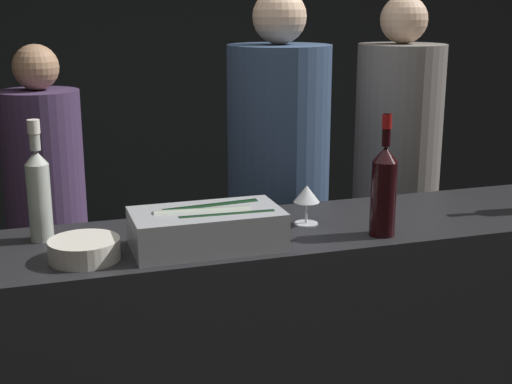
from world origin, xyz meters
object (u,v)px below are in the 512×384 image
(red_wine_bottle_tall, at_px, (384,188))
(person_grey_polo, at_px, (278,197))
(white_wine_bottle, at_px, (39,190))
(person_blond_tee, at_px, (396,176))
(bowl_white, at_px, (84,249))
(wine_glass, at_px, (307,196))
(ice_bin_with_bottles, at_px, (208,226))
(person_in_hoodie, at_px, (46,199))

(red_wine_bottle_tall, distance_m, person_grey_polo, 0.79)
(red_wine_bottle_tall, height_order, white_wine_bottle, red_wine_bottle_tall)
(red_wine_bottle_tall, bearing_deg, person_blond_tee, 59.01)
(white_wine_bottle, xyz_separation_m, person_grey_polo, (0.94, 0.48, -0.23))
(bowl_white, xyz_separation_m, wine_glass, (0.72, 0.12, 0.06))
(ice_bin_with_bottles, relative_size, white_wine_bottle, 1.18)
(person_in_hoodie, bearing_deg, bowl_white, -0.31)
(ice_bin_with_bottles, xyz_separation_m, person_blond_tee, (1.13, 0.91, -0.14))
(ice_bin_with_bottles, distance_m, person_grey_polo, 0.85)
(ice_bin_with_bottles, distance_m, person_blond_tee, 1.46)
(bowl_white, height_order, person_blond_tee, person_blond_tee)
(bowl_white, distance_m, white_wine_bottle, 0.27)
(person_blond_tee, height_order, person_grey_polo, person_grey_polo)
(white_wine_bottle, relative_size, person_grey_polo, 0.20)
(red_wine_bottle_tall, relative_size, person_grey_polo, 0.20)
(bowl_white, distance_m, person_blond_tee, 1.75)
(wine_glass, xyz_separation_m, person_grey_polo, (0.11, 0.58, -0.16))
(bowl_white, bearing_deg, wine_glass, 9.56)
(red_wine_bottle_tall, bearing_deg, wine_glass, 135.98)
(bowl_white, bearing_deg, white_wine_bottle, 116.76)
(person_in_hoodie, distance_m, person_blond_tee, 1.66)
(white_wine_bottle, bearing_deg, red_wine_bottle_tall, -15.05)
(ice_bin_with_bottles, xyz_separation_m, white_wine_bottle, (-0.47, 0.22, 0.10))
(ice_bin_with_bottles, height_order, person_blond_tee, person_blond_tee)
(person_blond_tee, bearing_deg, red_wine_bottle_tall, 66.92)
(person_blond_tee, bearing_deg, white_wine_bottle, 31.56)
(wine_glass, bearing_deg, ice_bin_with_bottles, -161.35)
(ice_bin_with_bottles, height_order, red_wine_bottle_tall, red_wine_bottle_tall)
(person_in_hoodie, bearing_deg, ice_bin_with_bottles, 13.13)
(red_wine_bottle_tall, height_order, person_grey_polo, person_grey_polo)
(person_in_hoodie, bearing_deg, wine_glass, 27.13)
(bowl_white, height_order, person_in_hoodie, person_in_hoodie)
(white_wine_bottle, xyz_separation_m, person_in_hoodie, (0.04, 1.26, -0.36))
(ice_bin_with_bottles, bearing_deg, white_wine_bottle, 155.14)
(bowl_white, xyz_separation_m, person_in_hoodie, (-0.07, 1.48, -0.23))
(white_wine_bottle, bearing_deg, person_in_hoodie, 88.36)
(bowl_white, height_order, white_wine_bottle, white_wine_bottle)
(bowl_white, distance_m, red_wine_bottle_tall, 0.91)
(wine_glass, xyz_separation_m, red_wine_bottle_tall, (0.18, -0.18, 0.05))
(wine_glass, relative_size, red_wine_bottle_tall, 0.34)
(wine_glass, distance_m, person_blond_tee, 1.12)
(wine_glass, xyz_separation_m, person_in_hoodie, (-0.79, 1.36, -0.30))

